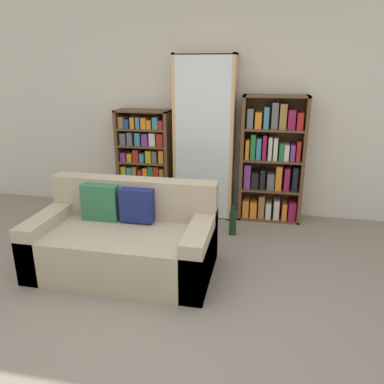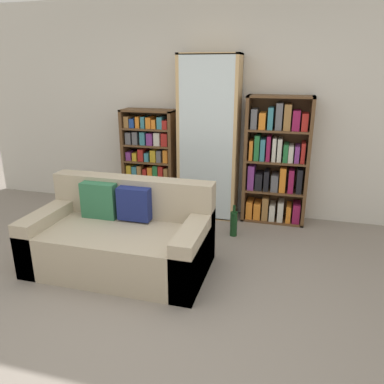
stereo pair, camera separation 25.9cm
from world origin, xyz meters
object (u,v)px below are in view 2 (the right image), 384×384
at_px(bookshelf_right, 276,163).
at_px(wine_bottle, 234,223).
at_px(display_cabinet, 209,139).
at_px(couch, 121,238).
at_px(bookshelf_left, 150,161).

distance_m(bookshelf_right, wine_bottle, 0.94).
height_order(display_cabinet, bookshelf_right, display_cabinet).
bearing_deg(couch, bookshelf_right, 49.41).
xyz_separation_m(bookshelf_right, wine_bottle, (-0.40, -0.60, -0.60)).
distance_m(couch, bookshelf_left, 1.65).
bearing_deg(couch, bookshelf_left, 100.85).
bearing_deg(couch, display_cabinet, 72.03).
relative_size(display_cabinet, wine_bottle, 5.41).
relative_size(bookshelf_left, display_cabinet, 0.67).
distance_m(bookshelf_left, wine_bottle, 1.48).
height_order(couch, bookshelf_right, bookshelf_right).
xyz_separation_m(couch, display_cabinet, (0.51, 1.56, 0.71)).
relative_size(bookshelf_left, bookshelf_right, 0.87).
bearing_deg(couch, wine_bottle, 45.81).
distance_m(couch, display_cabinet, 1.79).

